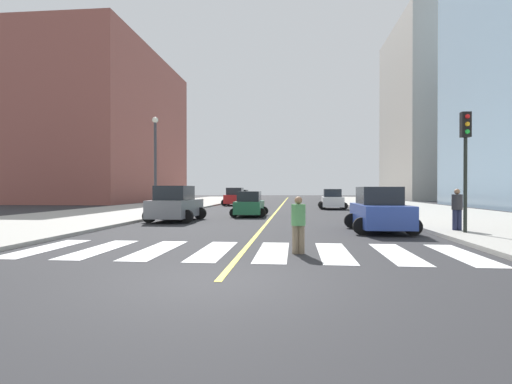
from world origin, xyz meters
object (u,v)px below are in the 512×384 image
pedestrian_crossing (298,222)px  street_lamp (155,156)px  car_blue_second (380,211)px  traffic_light_near_corner (466,148)px  car_green_third (250,205)px  car_yellow_fifth (242,197)px  pedestrian_waiting_east (457,207)px  pedestrian_walking_west (162,200)px  car_gray_nearest (176,205)px  car_white_sixth (332,200)px  car_red_fourth (235,197)px

pedestrian_crossing → street_lamp: street_lamp is taller
car_blue_second → traffic_light_near_corner: size_ratio=0.93×
car_green_third → pedestrian_crossing: (3.20, -15.49, 0.12)m
car_yellow_fifth → pedestrian_waiting_east: size_ratio=2.27×
car_green_third → pedestrian_crossing: 15.81m
pedestrian_waiting_east → pedestrian_walking_west: pedestrian_waiting_east is taller
street_lamp → car_gray_nearest: bearing=-59.8°
car_gray_nearest → pedestrian_waiting_east: 14.68m
car_white_sixth → pedestrian_crossing: car_white_sixth is taller
car_gray_nearest → pedestrian_waiting_east: bearing=-19.4°
traffic_light_near_corner → pedestrian_waiting_east: size_ratio=2.75×
pedestrian_crossing → pedestrian_waiting_east: bearing=33.0°
car_red_fourth → street_lamp: size_ratio=0.65×
car_gray_nearest → pedestrian_crossing: bearing=-56.2°
car_white_sixth → pedestrian_waiting_east: (3.32, -20.51, 0.24)m
car_yellow_fifth → pedestrian_walking_west: (-3.12, -22.66, 0.21)m
car_gray_nearest → car_green_third: car_gray_nearest is taller
pedestrian_crossing → street_lamp: (-10.20, 16.56, 3.36)m
car_blue_second → street_lamp: 17.44m
car_gray_nearest → street_lamp: size_ratio=0.67×
pedestrian_crossing → pedestrian_walking_west: (-10.21, 18.09, 0.11)m
pedestrian_waiting_east → street_lamp: street_lamp is taller
pedestrian_crossing → car_gray_nearest: bearing=113.9°
car_green_third → street_lamp: (-7.01, 1.08, 3.48)m
street_lamp → car_red_fourth: bearing=78.6°
car_blue_second → car_green_third: 11.30m
pedestrian_walking_west → car_gray_nearest: bearing=121.7°
car_white_sixth → pedestrian_waiting_east: bearing=101.0°
car_green_third → pedestrian_waiting_east: (9.88, -9.60, 0.31)m
car_yellow_fifth → car_white_sixth: size_ratio=0.93×
car_green_third → car_blue_second: bearing=-52.9°
car_green_third → street_lamp: 7.90m
car_yellow_fifth → pedestrian_waiting_east: (13.77, -34.87, 0.29)m
car_white_sixth → car_red_fourth: bearing=-31.9°
car_yellow_fifth → traffic_light_near_corner: bearing=-68.4°
car_blue_second → pedestrian_walking_west: bearing=-40.4°
car_white_sixth → car_yellow_fifth: bearing=-52.2°
car_green_third → pedestrian_walking_west: bearing=159.6°
car_red_fourth → pedestrian_waiting_east: 30.49m
car_white_sixth → street_lamp: (-13.56, -9.84, 3.41)m
car_white_sixth → street_lamp: bearing=37.8°
pedestrian_waiting_east → car_gray_nearest: bearing=156.8°
car_gray_nearest → car_white_sixth: car_gray_nearest is taller
car_white_sixth → pedestrian_walking_west: (-13.57, -8.31, 0.16)m
car_green_third → car_yellow_fifth: car_yellow_fifth is taller
car_yellow_fifth → pedestrian_crossing: (7.08, -40.76, 0.10)m
car_gray_nearest → car_blue_second: 11.63m
car_blue_second → traffic_light_near_corner: bearing=153.2°
car_gray_nearest → car_green_third: size_ratio=1.21×
pedestrian_crossing → pedestrian_walking_west: bearing=111.0°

